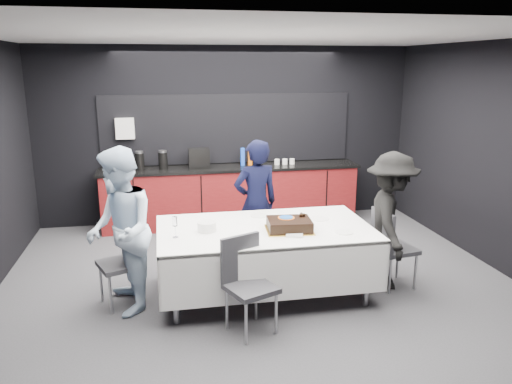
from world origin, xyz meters
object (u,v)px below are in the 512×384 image
chair_right (390,243)px  person_right (391,220)px  plate_stack (207,226)px  person_left (120,231)px  cake_assembly (289,225)px  person_center (256,203)px  chair_left (127,255)px  chair_near (246,277)px  party_table (265,239)px  champagne_flute (175,223)px

chair_right → person_right: (0.02, 0.06, 0.25)m
plate_stack → person_left: size_ratio=0.12×
cake_assembly → person_left: person_left is taller
person_center → plate_stack: bearing=39.4°
chair_left → chair_near: (1.15, -0.79, 0.00)m
chair_right → cake_assembly: bearing=-177.7°
chair_near → person_center: size_ratio=0.57×
cake_assembly → plate_stack: (-0.87, 0.15, -0.01)m
party_table → person_center: bearing=85.3°
chair_near → person_right: person_right is taller
chair_near → person_center: bearing=76.0°
party_table → chair_left: bearing=177.5°
person_right → plate_stack: bearing=106.2°
champagne_flute → chair_right: size_ratio=0.24×
champagne_flute → chair_near: 0.95m
party_table → person_center: 0.89m
person_right → champagne_flute: bearing=109.8°
cake_assembly → chair_near: (-0.57, -0.57, -0.31)m
chair_right → party_table: bearing=175.6°
chair_left → party_table: bearing=-2.5°
chair_near → person_center: 1.68m
cake_assembly → person_right: size_ratio=0.34×
champagne_flute → person_right: (2.42, 0.10, -0.15)m
chair_left → plate_stack: bearing=-5.0°
plate_stack → chair_near: chair_near is taller
plate_stack → chair_near: bearing=-67.1°
cake_assembly → party_table: bearing=146.3°
chair_right → chair_near: bearing=-160.7°
party_table → chair_right: bearing=-4.4°
person_left → party_table: bearing=83.4°
plate_stack → person_right: 2.09m
chair_right → person_left: size_ratio=0.54×
party_table → champagne_flute: champagne_flute is taller
plate_stack → chair_near: size_ratio=0.22×
chair_left → chair_near: same height
party_table → champagne_flute: size_ratio=10.36×
chair_left → person_right: person_right is taller
cake_assembly → plate_stack: bearing=170.3°
plate_stack → champagne_flute: champagne_flute is taller
chair_right → person_right: bearing=71.0°
party_table → plate_stack: size_ratio=11.50×
champagne_flute → person_right: bearing=2.4°
person_left → chair_right: bearing=79.5°
plate_stack → chair_right: size_ratio=0.22×
cake_assembly → person_right: person_right is taller
party_table → chair_right: size_ratio=2.51×
cake_assembly → chair_near: 0.86m
party_table → chair_near: bearing=-114.4°
plate_stack → person_left: bearing=-174.4°
chair_near → person_left: 1.39m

